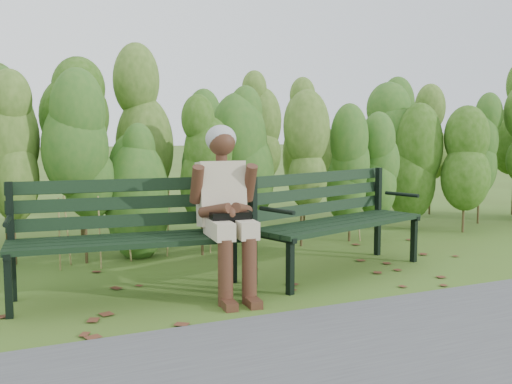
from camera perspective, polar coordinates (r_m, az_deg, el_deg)
name	(u,v)px	position (r m, az deg, el deg)	size (l,w,h in m)	color
ground	(272,279)	(5.41, 1.57, -8.29)	(80.00, 80.00, 0.00)	#42571E
footpath	(446,367)	(3.66, 17.63, -15.64)	(60.00, 2.50, 0.01)	#474749
hedge_band	(201,136)	(6.95, -5.25, 5.37)	(11.04, 1.67, 2.42)	#47381E
leaf_litter	(267,280)	(5.37, 1.04, -8.35)	(5.64, 2.22, 0.01)	brown
bench_left	(130,228)	(4.89, -11.88, -3.35)	(1.93, 0.81, 0.94)	black
bench_right	(332,213)	(5.67, 7.27, -2.00)	(1.96, 1.14, 0.93)	black
seated_woman	(226,200)	(4.81, -2.91, -0.72)	(0.56, 0.82, 1.37)	beige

